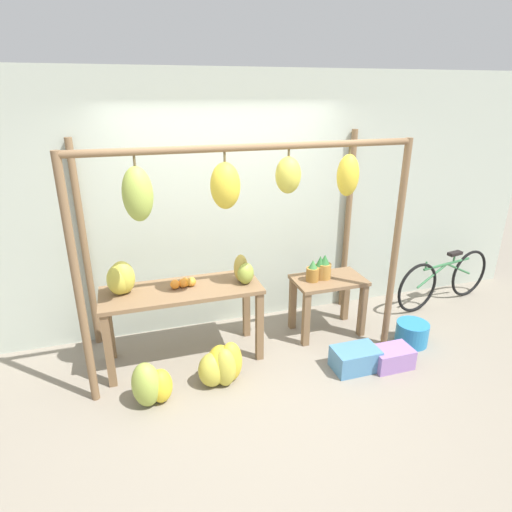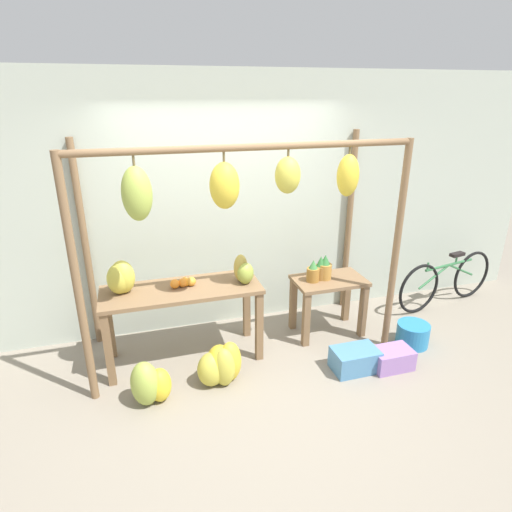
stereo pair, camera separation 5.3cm
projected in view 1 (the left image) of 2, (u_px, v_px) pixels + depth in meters
The scene contains 15 objects.
ground_plane at pixel (264, 388), 3.97m from camera, with size 20.00×20.00×0.00m, color gray.
shop_wall_back at pixel (225, 205), 4.69m from camera, with size 8.00×0.08×2.80m.
stall_awning at pixel (240, 206), 3.79m from camera, with size 3.03×1.12×2.18m.
display_table_main at pixel (182, 301), 4.18m from camera, with size 1.54×0.57×0.79m.
display_table_side at pixel (328, 292), 4.73m from camera, with size 0.78×0.48×0.66m.
banana_pile_on_table at pixel (121, 278), 3.98m from camera, with size 0.34×0.33×0.32m.
orange_pile at pixel (183, 283), 4.15m from camera, with size 0.25×0.15×0.09m.
pineapple_cluster at pixel (320, 270), 4.62m from camera, with size 0.29×0.17×0.28m.
banana_pile_ground_left at pixel (151, 385), 3.71m from camera, with size 0.42×0.35×0.42m.
banana_pile_ground_right at pixel (222, 366), 3.97m from camera, with size 0.49×0.38×0.41m.
fruit_crate_white at pixel (355, 359), 4.20m from camera, with size 0.44×0.29×0.23m.
blue_bucket at pixel (412, 333), 4.63m from camera, with size 0.34×0.34×0.25m.
parked_bicycle at pixel (444, 279), 5.44m from camera, with size 1.57×0.33×0.69m.
papaya_pile at pixel (243, 271), 4.23m from camera, with size 0.24×0.29×0.28m.
fruit_crate_purple at pixel (391, 357), 4.25m from camera, with size 0.40×0.26×0.20m.
Camera 1 is at (-1.04, -3.08, 2.57)m, focal length 30.00 mm.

